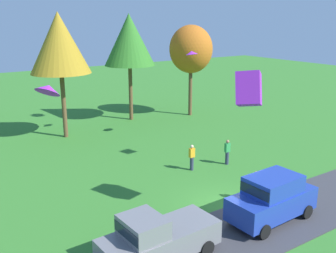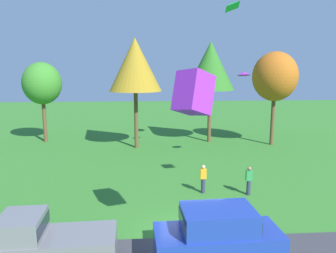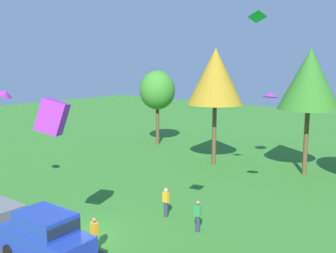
# 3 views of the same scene
# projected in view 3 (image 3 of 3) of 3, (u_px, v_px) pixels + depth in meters

# --- Properties ---
(ground_plane) EXTENTS (120.00, 120.00, 0.00)m
(ground_plane) POSITION_uv_depth(u_px,v_px,m) (80.00, 239.00, 19.96)
(ground_plane) COLOR #337528
(car_suv_near_entrance) EXTENTS (4.68, 2.21, 2.28)m
(car_suv_near_entrance) POSITION_uv_depth(u_px,v_px,m) (46.00, 235.00, 17.44)
(car_suv_near_entrance) COLOR #1E389E
(car_suv_near_entrance) RESTS_ON ground
(person_on_lawn) EXTENTS (0.36, 0.24, 1.71)m
(person_on_lawn) POSITION_uv_depth(u_px,v_px,m) (95.00, 235.00, 18.43)
(person_on_lawn) COLOR #2D334C
(person_on_lawn) RESTS_ON ground
(person_watching_sky) EXTENTS (0.36, 0.24, 1.71)m
(person_watching_sky) POSITION_uv_depth(u_px,v_px,m) (198.00, 216.00, 20.66)
(person_watching_sky) COLOR #2D334C
(person_watching_sky) RESTS_ON ground
(person_beside_suv) EXTENTS (0.36, 0.24, 1.71)m
(person_beside_suv) POSITION_uv_depth(u_px,v_px,m) (166.00, 202.00, 22.66)
(person_beside_suv) COLOR #2D334C
(person_beside_suv) RESTS_ON ground
(tree_right_of_center) EXTENTS (3.74, 3.74, 7.90)m
(tree_right_of_center) POSITION_uv_depth(u_px,v_px,m) (157.00, 90.00, 41.50)
(tree_right_of_center) COLOR brown
(tree_right_of_center) RESTS_ON ground
(tree_far_right) EXTENTS (4.73, 4.73, 9.99)m
(tree_far_right) POSITION_uv_depth(u_px,v_px,m) (215.00, 77.00, 33.02)
(tree_far_right) COLOR brown
(tree_far_right) RESTS_ON ground
(tree_lone_near) EXTENTS (4.68, 4.68, 9.89)m
(tree_lone_near) POSITION_uv_depth(u_px,v_px,m) (310.00, 79.00, 30.05)
(tree_lone_near) COLOR brown
(tree_lone_near) RESTS_ON ground
(kite_delta_over_trees) EXTENTS (1.06, 1.09, 0.41)m
(kite_delta_over_trees) POSITION_uv_depth(u_px,v_px,m) (270.00, 95.00, 23.22)
(kite_delta_over_trees) COLOR purple
(kite_diamond_high_right) EXTENTS (1.30, 1.40, 0.71)m
(kite_diamond_high_right) POSITION_uv_depth(u_px,v_px,m) (257.00, 15.00, 23.16)
(kite_diamond_high_right) COLOR green
(kite_delta_topmost) EXTENTS (1.38, 1.37, 0.74)m
(kite_delta_topmost) POSITION_uv_depth(u_px,v_px,m) (5.00, 93.00, 24.91)
(kite_delta_topmost) COLOR purple
(kite_box_high_left) EXTENTS (1.73, 1.84, 1.85)m
(kite_box_high_left) POSITION_uv_depth(u_px,v_px,m) (52.00, 117.00, 17.97)
(kite_box_high_left) COLOR purple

